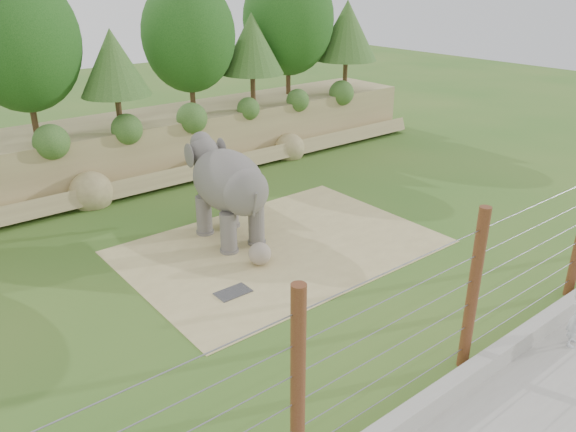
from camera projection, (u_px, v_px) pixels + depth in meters
ground at (331, 288)px, 16.32m from camera, size 90.00×90.00×0.00m
back_embankment at (144, 86)px, 24.15m from camera, size 30.00×5.52×8.77m
dirt_patch at (281, 247)px, 18.75m from camera, size 10.00×7.00×0.02m
drain_grate at (233, 292)px, 16.01m from camera, size 1.00×0.60×0.03m
elephant at (229, 194)px, 18.70m from camera, size 2.01×4.16×3.28m
stone_ball at (260, 254)px, 17.47m from camera, size 0.72×0.72×0.72m
retaining_wall at (482, 367)px, 12.64m from camera, size 26.00×0.35×0.50m
walkway at (567, 427)px, 11.30m from camera, size 26.00×4.00×0.01m
barrier_fence at (473, 291)px, 12.30m from camera, size 20.26×0.26×4.00m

